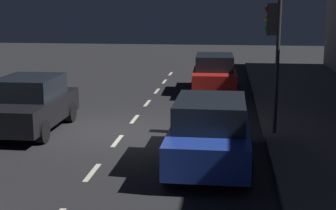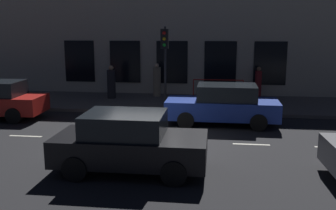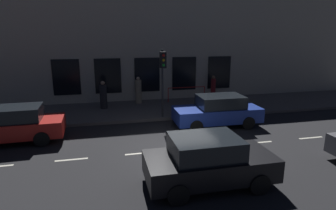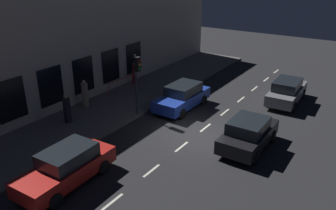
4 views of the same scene
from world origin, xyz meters
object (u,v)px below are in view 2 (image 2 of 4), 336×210
(parked_car_2, at_px, (223,105))
(pedestrian_0, at_px, (157,81))
(pedestrian_2, at_px, (258,83))
(pedestrian_1, at_px, (111,83))
(parked_car_3, at_px, (129,142))
(traffic_light, at_px, (165,49))

(parked_car_2, xyz_separation_m, pedestrian_0, (5.14, 3.41, 0.16))
(parked_car_2, bearing_deg, pedestrian_2, -18.70)
(parked_car_2, distance_m, pedestrian_0, 6.17)
(pedestrian_0, distance_m, pedestrian_1, 2.41)
(parked_car_2, xyz_separation_m, pedestrian_2, (5.37, -1.87, 0.11))
(pedestrian_2, bearing_deg, pedestrian_0, -147.64)
(pedestrian_0, bearing_deg, pedestrian_1, 71.20)
(parked_car_3, relative_size, pedestrian_0, 2.29)
(traffic_light, relative_size, pedestrian_1, 2.15)
(parked_car_2, distance_m, parked_car_3, 5.94)
(traffic_light, height_order, parked_car_2, traffic_light)
(pedestrian_1, bearing_deg, traffic_light, 61.25)
(parked_car_3, xyz_separation_m, pedestrian_0, (10.52, 0.89, 0.16))
(parked_car_2, relative_size, pedestrian_0, 2.50)
(traffic_light, relative_size, parked_car_3, 0.91)
(traffic_light, bearing_deg, pedestrian_0, 14.15)
(parked_car_3, bearing_deg, parked_car_2, 154.74)
(traffic_light, distance_m, parked_car_2, 3.60)
(traffic_light, relative_size, pedestrian_2, 2.26)
(parked_car_3, relative_size, pedestrian_1, 2.35)
(pedestrian_1, relative_size, pedestrian_2, 1.05)
(traffic_light, height_order, pedestrian_2, traffic_light)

